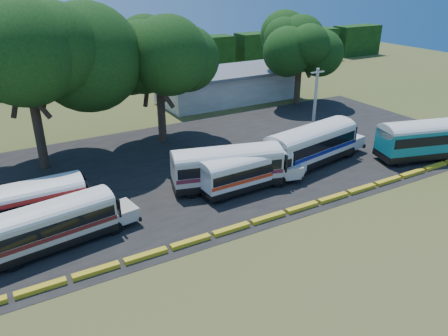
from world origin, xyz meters
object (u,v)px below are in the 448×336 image
bus_cream_west (55,222)px  bus_teal (430,137)px  bus_red (22,205)px  tree_west (23,43)px  bus_white_red (248,169)px

bus_cream_west → bus_teal: size_ratio=0.83×
bus_red → bus_cream_west: bus_red is taller
bus_teal → tree_west: 35.88m
bus_red → tree_west: bearing=74.6°
bus_white_red → tree_west: tree_west is taller
bus_teal → tree_west: size_ratio=0.76×
bus_cream_west → bus_white_red: bus_cream_west is taller
bus_cream_west → bus_teal: bus_teal is taller
bus_teal → bus_red: bearing=-172.9°
bus_cream_west → bus_white_red: 14.73m
bus_red → tree_west: tree_west is taller
bus_red → bus_teal: size_ratio=0.89×
bus_red → bus_cream_west: bearing=-63.4°
bus_red → bus_teal: 34.41m
tree_west → bus_red: bearing=-105.3°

